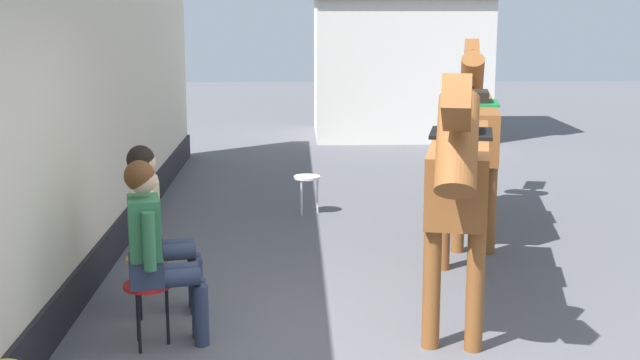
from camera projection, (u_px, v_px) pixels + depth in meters
name	position (u px, v px, depth m)	size (l,w,h in m)	color
ground_plane	(353.00, 243.00, 9.04)	(40.00, 40.00, 0.00)	#56565B
pub_facade_wall	(64.00, 118.00, 7.19)	(0.34, 14.00, 3.40)	beige
distant_cottage	(399.00, 42.00, 16.35)	(3.40, 2.60, 3.50)	silver
seated_visitor_near	(154.00, 244.00, 6.16)	(0.61, 0.48, 1.39)	red
seated_visitor_far	(154.00, 221.00, 6.82)	(0.61, 0.48, 1.39)	gold
saddled_horse_near	(460.00, 172.00, 6.84)	(0.92, 2.96, 2.06)	brown
saddled_horse_far	(473.00, 125.00, 9.54)	(0.82, 2.97, 2.06)	brown
spare_stool_white	(307.00, 181.00, 10.28)	(0.32, 0.32, 0.46)	white
satchel_bag	(148.00, 275.00, 7.64)	(0.28, 0.12, 0.20)	black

